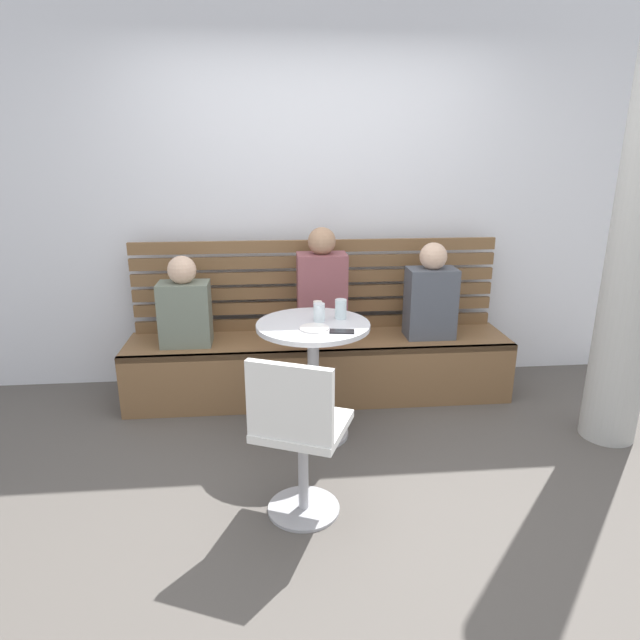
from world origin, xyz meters
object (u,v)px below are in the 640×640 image
Objects in this scene: phone_on_table at (342,331)px; person_child_left at (185,306)px; person_adult at (322,290)px; plate_small at (314,328)px; person_child_middle at (431,296)px; cup_espresso_small at (318,305)px; white_chair at (298,433)px; cafe_table at (313,358)px; cup_glass_tall at (341,309)px; booth_bench at (319,367)px; cup_water_clear at (319,312)px.

person_child_left is at bearing 62.55° from phone_on_table.
person_adult is 0.77m from phone_on_table.
person_child_left reaches higher than plate_small.
cup_espresso_small is (-0.82, -0.26, 0.03)m from person_child_middle.
plate_small is at bearing -142.91° from person_child_middle.
person_adult is at bearing 81.11° from plate_small.
person_adult is (0.24, 1.40, 0.33)m from white_chair.
cafe_table is at bearing 49.01° from phone_on_table.
cup_glass_tall reaches higher than cafe_table.
booth_bench is 48.21× the size of cup_espresso_small.
person_child_left is 1.22m from phone_on_table.
person_child_middle is 6.16× the size of cup_water_clear.
cup_water_clear is at bearing 74.57° from plate_small.
person_adult is at bearing 177.21° from person_child_middle.
cup_glass_tall reaches higher than white_chair.
cup_glass_tall reaches higher than plate_small.
person_adult reaches higher than phone_on_table.
cafe_table is at bearing -98.81° from booth_bench.
cafe_table is at bearing -100.25° from cup_espresso_small.
cafe_table is at bearing 80.53° from white_chair.
person_child_middle reaches higher than booth_bench.
cup_water_clear is (-0.84, -0.51, 0.05)m from person_child_middle.
booth_bench is 4.37× the size of person_child_left.
cafe_table is 6.17× the size of cup_glass_tall.
person_adult reaches higher than person_child_middle.
cup_espresso_small is (0.19, 1.10, 0.30)m from white_chair.
person_child_left is at bearing 155.34° from cup_glass_tall.
cup_espresso_small is (0.88, -0.25, 0.06)m from person_child_left.
white_chair is 15.18× the size of cup_espresso_small.
booth_bench is at bearing 84.81° from cup_water_clear.
cup_glass_tall is 0.86× the size of phone_on_table.
cafe_table is at bearing -155.41° from cup_glass_tall.
cup_espresso_small is 0.33× the size of plate_small.
person_child_middle is at bearing 31.52° from cup_water_clear.
person_child_middle is 0.85m from cup_glass_tall.
plate_small is at bearing -38.30° from person_child_left.
phone_on_table is (0.06, -0.74, 0.52)m from booth_bench.
person_child_middle is at bearing 53.37° from white_chair.
booth_bench is 3.98× the size of person_child_middle.
cup_water_clear is at bearing -148.48° from person_child_middle.
cafe_table is 5.29× the size of phone_on_table.
plate_small is at bearing 75.48° from phone_on_table.
cup_water_clear is at bearing -92.86° from cup_espresso_small.
person_child_left is (-0.83, 0.54, 0.19)m from cafe_table.
booth_bench is 1.41m from white_chair.
white_chair is 1.54m from person_child_left.
person_child_middle is (0.79, -0.02, 0.52)m from booth_bench.
person_child_middle is at bearing 17.64° from cup_espresso_small.
person_child_middle reaches higher than cafe_table.
person_adult is at bearing 11.96° from phone_on_table.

